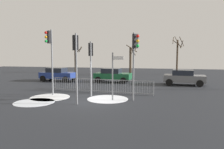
{
  "coord_description": "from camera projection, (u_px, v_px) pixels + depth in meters",
  "views": [
    {
      "loc": [
        4.25,
        -13.57,
        3.12
      ],
      "look_at": [
        0.82,
        2.99,
        1.42
      ],
      "focal_mm": 35.02,
      "sensor_mm": 36.0,
      "label": 1
    }
  ],
  "objects": [
    {
      "name": "direction_sign_post",
      "position": [
        113.0,
        74.0,
        14.13
      ],
      "size": [
        0.79,
        0.16,
        3.13
      ],
      "rotation": [
        0.0,
        0.0,
        -0.13
      ],
      "color": "slate",
      "rests_on": "ground"
    },
    {
      "name": "snow_patch_island",
      "position": [
        50.0,
        97.0,
        15.29
      ],
      "size": [
        2.73,
        2.73,
        0.01
      ],
      "primitive_type": "cylinder",
      "color": "white",
      "rests_on": "ground"
    },
    {
      "name": "ground_plane",
      "position": [
        91.0,
        100.0,
        14.39
      ],
      "size": [
        60.0,
        60.0,
        0.0
      ],
      "primitive_type": "plane",
      "color": "#26282D"
    },
    {
      "name": "traffic_light_rear_right",
      "position": [
        76.0,
        53.0,
        13.07
      ],
      "size": [
        0.43,
        0.5,
        4.26
      ],
      "rotation": [
        0.0,
        0.0,
        0.59
      ],
      "color": "slate",
      "rests_on": "ground"
    },
    {
      "name": "bare_tree_centre",
      "position": [
        177.0,
        55.0,
        31.18
      ],
      "size": [
        1.7,
        1.64,
        5.4
      ],
      "color": "#473828",
      "rests_on": "ground"
    },
    {
      "name": "car_green_near",
      "position": [
        112.0,
        75.0,
        23.07
      ],
      "size": [
        3.92,
        2.18,
        1.47
      ],
      "rotation": [
        0.0,
        0.0,
        -0.08
      ],
      "color": "#195933",
      "rests_on": "ground"
    },
    {
      "name": "snow_patch_kerb",
      "position": [
        108.0,
        99.0,
        14.72
      ],
      "size": [
        2.77,
        2.77,
        0.01
      ],
      "primitive_type": "cylinder",
      "color": "white",
      "rests_on": "ground"
    },
    {
      "name": "snow_patch_verge",
      "position": [
        34.0,
        102.0,
        13.71
      ],
      "size": [
        2.52,
        2.52,
        0.01
      ],
      "primitive_type": "cylinder",
      "color": "silver",
      "rests_on": "ground"
    },
    {
      "name": "bare_tree_left",
      "position": [
        76.0,
        58.0,
        34.19
      ],
      "size": [
        1.71,
        1.67,
        4.47
      ],
      "color": "#473828",
      "rests_on": "ground"
    },
    {
      "name": "traffic_light_mid_right",
      "position": [
        135.0,
        51.0,
        13.86
      ],
      "size": [
        0.46,
        0.47,
        4.39
      ],
      "rotation": [
        0.0,
        0.0,
        3.89
      ],
      "color": "slate",
      "rests_on": "ground"
    },
    {
      "name": "traffic_light_mid_left",
      "position": [
        50.0,
        47.0,
        15.73
      ],
      "size": [
        0.45,
        0.48,
        4.78
      ],
      "rotation": [
        0.0,
        0.0,
        2.48
      ],
      "color": "slate",
      "rests_on": "ground"
    },
    {
      "name": "pedestrian_guard_railing",
      "position": [
        101.0,
        86.0,
        17.0
      ],
      "size": [
        8.17,
        0.87,
        1.07
      ],
      "rotation": [
        0.0,
        0.0,
        -0.1
      ],
      "color": "slate",
      "rests_on": "ground"
    },
    {
      "name": "car_blue_trailing",
      "position": [
        58.0,
        74.0,
        24.01
      ],
      "size": [
        3.91,
        2.16,
        1.47
      ],
      "rotation": [
        0.0,
        0.0,
        -0.07
      ],
      "color": "navy",
      "rests_on": "ground"
    },
    {
      "name": "traffic_light_foreground_right",
      "position": [
        91.0,
        57.0,
        15.2
      ],
      "size": [
        0.37,
        0.55,
        3.89
      ],
      "rotation": [
        0.0,
        0.0,
        0.3
      ],
      "color": "slate",
      "rests_on": "ground"
    },
    {
      "name": "bare_tree_right",
      "position": [
        131.0,
        60.0,
        29.26
      ],
      "size": [
        1.5,
        1.95,
        4.29
      ],
      "color": "#473828",
      "rests_on": "ground"
    },
    {
      "name": "car_grey_far",
      "position": [
        184.0,
        77.0,
        21.01
      ],
      "size": [
        3.97,
        2.28,
        1.47
      ],
      "rotation": [
        0.0,
        0.0,
        -0.11
      ],
      "color": "slate",
      "rests_on": "ground"
    }
  ]
}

